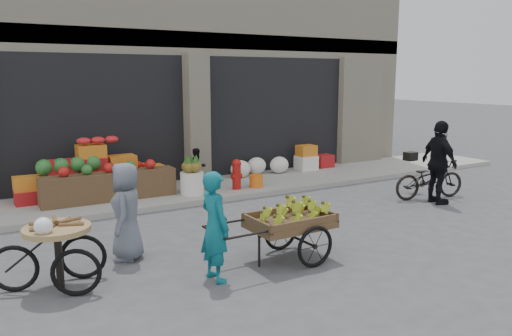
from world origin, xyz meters
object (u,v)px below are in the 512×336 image
pineapple_bin (192,183)px  bicycle (429,179)px  vendor_grey (126,211)px  fire_hydrant (237,173)px  tricycle_cart (57,247)px  seated_person (197,168)px  orange_bucket (256,181)px  banana_cart (288,219)px  vendor_woman (215,226)px  cyclist (439,163)px

pineapple_bin → bicycle: bearing=-29.5°
vendor_grey → bicycle: 6.94m
fire_hydrant → tricycle_cart: bearing=-141.8°
bicycle → tricycle_cart: bearing=109.4°
seated_person → orange_bucket: bearing=-40.3°
orange_bucket → banana_cart: bearing=-114.4°
vendor_woman → fire_hydrant: bearing=-37.2°
seated_person → vendor_woman: 5.29m
orange_bucket → vendor_grey: bearing=-143.9°
tricycle_cart → cyclist: (7.80, 0.55, 0.33)m
pineapple_bin → seated_person: seated_person is taller
pineapple_bin → banana_cart: 4.23m
vendor_grey → cyclist: size_ratio=0.82×
orange_bucket → vendor_grey: size_ratio=0.22×
seated_person → bicycle: 5.31m
bicycle → fire_hydrant: bearing=66.6°
orange_bucket → banana_cart: banana_cart is taller
orange_bucket → tricycle_cart: (-4.97, -3.47, 0.30)m
orange_bucket → banana_cart: (-1.86, -4.11, 0.36)m
banana_cart → vendor_woman: vendor_woman is taller
fire_hydrant → cyclist: 4.47m
fire_hydrant → banana_cart: banana_cart is taller
vendor_grey → bicycle: size_ratio=0.86×
seated_person → bicycle: seated_person is taller
orange_bucket → tricycle_cart: tricycle_cart is taller
seated_person → banana_cart: (-0.66, -4.81, 0.05)m
seated_person → cyclist: 5.42m
tricycle_cart → bicycle: (8.00, 0.95, -0.11)m
cyclist → pineapple_bin: bearing=68.4°
orange_bucket → bicycle: bearing=-39.7°
banana_cart → vendor_grey: bearing=146.8°
pineapple_bin → tricycle_cart: 4.91m
banana_cart → bicycle: bicycle is taller
bicycle → banana_cart: bearing=120.7°
bicycle → vendor_woman: bearing=118.3°
vendor_grey → pineapple_bin: bearing=166.0°
banana_cart → cyclist: (4.69, 1.20, 0.27)m
seated_person → vendor_woman: (-1.91, -4.93, 0.16)m
tricycle_cart → vendor_grey: vendor_grey is taller
vendor_grey → seated_person: bearing=166.7°
vendor_grey → cyclist: 6.72m
vendor_woman → cyclist: bearing=-83.3°
vendor_grey → cyclist: cyclist is taller
vendor_grey → vendor_woman: bearing=53.6°
fire_hydrant → orange_bucket: size_ratio=2.22×
orange_bucket → fire_hydrant: bearing=174.3°
fire_hydrant → orange_bucket: fire_hydrant is taller
fire_hydrant → vendor_woman: size_ratio=0.47×
pineapple_bin → tricycle_cart: bearing=-133.4°
vendor_woman → bicycle: (6.13, 1.71, -0.30)m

